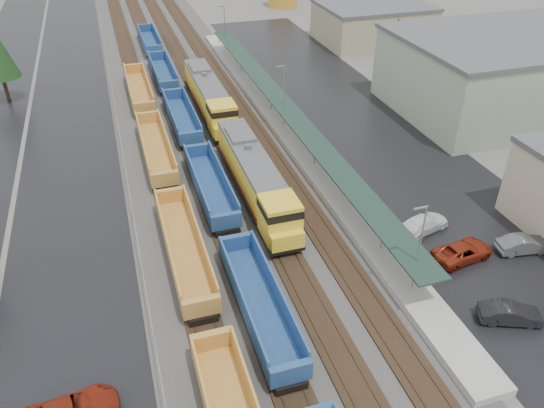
# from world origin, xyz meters

# --- Properties ---
(ballast_strip) EXTENTS (20.00, 160.00, 0.08)m
(ballast_strip) POSITION_xyz_m (0.00, 60.00, 0.04)
(ballast_strip) COLOR #302D2B
(ballast_strip) RESTS_ON ground
(trackbed) EXTENTS (14.60, 160.00, 0.22)m
(trackbed) POSITION_xyz_m (-0.00, 60.00, 0.16)
(trackbed) COLOR black
(trackbed) RESTS_ON ground
(west_parking_lot) EXTENTS (10.00, 160.00, 0.02)m
(west_parking_lot) POSITION_xyz_m (-15.00, 60.00, 0.01)
(west_parking_lot) COLOR black
(west_parking_lot) RESTS_ON ground
(east_commuter_lot) EXTENTS (16.00, 100.00, 0.02)m
(east_commuter_lot) POSITION_xyz_m (19.00, 50.00, 0.01)
(east_commuter_lot) COLOR black
(east_commuter_lot) RESTS_ON ground
(station_platform) EXTENTS (3.00, 80.00, 8.00)m
(station_platform) POSITION_xyz_m (9.50, 50.01, 0.73)
(station_platform) COLOR #9E9B93
(station_platform) RESTS_ON ground
(chainlink_fence) EXTENTS (0.08, 160.04, 2.02)m
(chainlink_fence) POSITION_xyz_m (-9.50, 58.44, 1.61)
(chainlink_fence) COLOR gray
(chainlink_fence) RESTS_ON ground
(industrial_buildings) EXTENTS (32.52, 75.30, 9.50)m
(industrial_buildings) POSITION_xyz_m (37.76, 45.85, 4.25)
(industrial_buildings) COLOR #BFAA92
(industrial_buildings) RESTS_ON ground
(tree_east) EXTENTS (4.40, 4.40, 10.00)m
(tree_east) POSITION_xyz_m (28.00, 58.00, 6.47)
(tree_east) COLOR #332316
(tree_east) RESTS_ON ground
(locomotive_lead) EXTENTS (3.05, 20.09, 4.55)m
(locomotive_lead) POSITION_xyz_m (2.00, 35.90, 2.42)
(locomotive_lead) COLOR black
(locomotive_lead) RESTS_ON ground
(locomotive_trail) EXTENTS (3.05, 20.09, 4.55)m
(locomotive_trail) POSITION_xyz_m (2.00, 56.90, 2.42)
(locomotive_trail) COLOR black
(locomotive_trail) RESTS_ON ground
(well_string_yellow) EXTENTS (2.75, 88.49, 2.44)m
(well_string_yellow) POSITION_xyz_m (-6.00, 29.23, 1.21)
(well_string_yellow) COLOR #BA7B33
(well_string_yellow) RESTS_ON ground
(well_string_blue) EXTENTS (2.76, 114.47, 2.45)m
(well_string_blue) POSITION_xyz_m (-2.00, 38.01, 1.21)
(well_string_blue) COLOR navy
(well_string_blue) RESTS_ON ground
(parked_car_east_a) EXTENTS (3.05, 4.64, 1.45)m
(parked_car_east_a) POSITION_xyz_m (14.69, 15.44, 0.72)
(parked_car_east_a) COLOR black
(parked_car_east_a) RESTS_ON ground
(parked_car_east_b) EXTENTS (3.17, 5.52, 1.45)m
(parked_car_east_b) POSITION_xyz_m (15.64, 22.51, 0.73)
(parked_car_east_b) COLOR maroon
(parked_car_east_b) RESTS_ON ground
(parked_car_east_c) EXTENTS (3.35, 5.46, 1.48)m
(parked_car_east_c) POSITION_xyz_m (14.62, 26.88, 0.74)
(parked_car_east_c) COLOR white
(parked_car_east_c) RESTS_ON ground
(parked_car_east_e) EXTENTS (2.20, 4.63, 1.47)m
(parked_car_east_e) POSITION_xyz_m (20.96, 21.79, 0.73)
(parked_car_east_e) COLOR #4E5153
(parked_car_east_e) RESTS_ON ground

